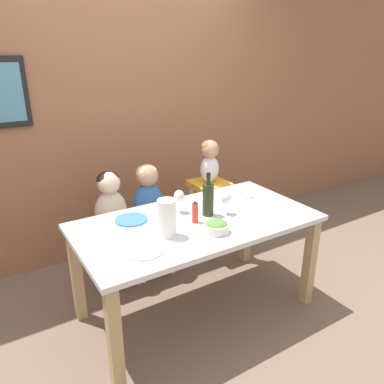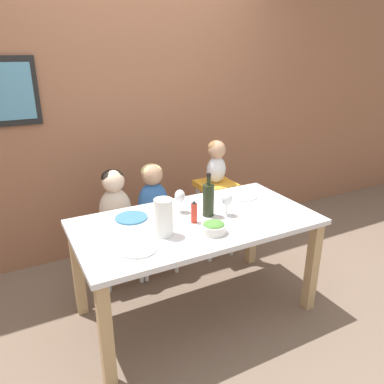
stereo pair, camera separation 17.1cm
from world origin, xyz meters
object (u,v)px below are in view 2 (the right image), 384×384
Objects in this scene: person_child_left at (114,199)px; person_child_center at (153,192)px; chair_right_highchair at (215,200)px; dinner_plate_front_left at (138,249)px; salad_bowl_large at (214,227)px; wine_glass_near at (227,199)px; wine_glass_far at (180,197)px; paper_towel_roll at (164,217)px; chair_far_center at (154,229)px; person_baby_right at (216,159)px; dinner_plate_back_right at (243,196)px; dinner_plate_back_left at (131,218)px; wine_bottle at (208,199)px; chair_far_left at (118,238)px.

person_child_center is (0.32, 0.00, 0.00)m from person_child_left.
chair_right_highchair is 3.22× the size of dinner_plate_front_left.
dinner_plate_front_left is (-1.03, -0.85, 0.20)m from chair_right_highchair.
person_child_center is at bearing 93.93° from salad_bowl_large.
wine_glass_far is at bearing 143.27° from wine_glass_near.
chair_right_highchair is 4.25× the size of wine_glass_near.
person_child_center reaches higher than chair_right_highchair.
chair_right_highchair is at bearing -0.09° from person_child_left.
person_child_left is at bearing 97.01° from paper_towel_roll.
chair_far_center is 1.23× the size of person_baby_right.
dinner_plate_back_right is at bearing 20.57° from paper_towel_roll.
person_child_left is 2.25× the size of dinner_plate_back_left.
dinner_plate_back_left is (-0.39, 0.44, -0.03)m from salad_bowl_large.
wine_glass_near is 1.00× the size of wine_glass_far.
wine_bottle is 1.29× the size of paper_towel_roll.
chair_far_center is 0.81m from dinner_plate_back_right.
paper_towel_roll is at bearing -72.32° from dinner_plate_back_left.
person_child_left is (-0.32, 0.00, 0.34)m from chair_far_center.
paper_towel_roll is at bearing -106.83° from chair_far_center.
wine_bottle is 1.93× the size of salad_bowl_large.
wine_bottle is 0.65m from dinner_plate_front_left.
person_child_center is 2.25× the size of dinner_plate_back_right.
person_baby_right is 1.04m from salad_bowl_large.
person_child_center is 0.80m from paper_towel_roll.
chair_far_center is 2.11× the size of dinner_plate_back_right.
salad_bowl_large is at bearing -1.87° from dinner_plate_front_left.
person_child_left is 2.25× the size of dinner_plate_back_right.
chair_far_center is 0.67m from wine_glass_far.
dinner_plate_back_right is at bearing 3.07° from wine_glass_far.
salad_bowl_large is 0.59m from dinner_plate_back_left.
wine_bottle is at bearing 17.84° from paper_towel_roll.
paper_towel_roll is 1.08× the size of dinner_plate_front_left.
wine_glass_near and wine_glass_far have the same top height.
chair_far_left is 0.56m from dinner_plate_back_left.
chair_far_center is 0.46m from person_child_left.
wine_glass_near reaches higher than dinner_plate_front_left.
dinner_plate_back_left is (-0.49, 0.20, -0.11)m from wine_bottle.
person_baby_right is 0.77m from wine_bottle.
salad_bowl_large is (0.06, -0.87, 0.39)m from chair_far_center.
chair_far_center is 0.65m from dinner_plate_back_left.
wine_bottle reaches higher than paper_towel_roll.
dinner_plate_back_left is (-0.01, -0.43, 0.36)m from chair_far_left.
person_child_center is at bearing -179.95° from person_baby_right.
chair_far_center is at bearing 73.17° from paper_towel_roll.
person_child_center reaches higher than wine_glass_near.
salad_bowl_large reaches higher than chair_right_highchair.
chair_right_highchair is 1.43× the size of person_child_left.
dinner_plate_back_left is at bearing 158.13° from wine_bottle.
wine_bottle reaches higher than dinner_plate_back_left.
person_child_left is 0.32m from person_child_center.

